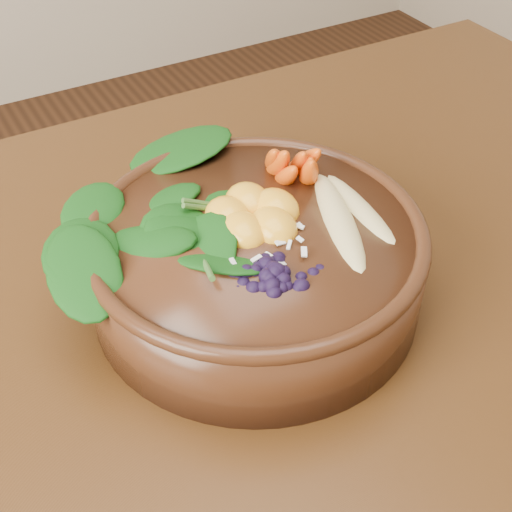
# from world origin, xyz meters

# --- Properties ---
(dining_table) EXTENTS (1.60, 0.90, 0.75)m
(dining_table) POSITION_xyz_m (0.00, 0.00, 0.66)
(dining_table) COLOR #331C0C
(dining_table) RESTS_ON ground
(stoneware_bowl) EXTENTS (0.36, 0.36, 0.08)m
(stoneware_bowl) POSITION_xyz_m (0.20, 0.06, 0.79)
(stoneware_bowl) COLOR #472614
(stoneware_bowl) RESTS_ON dining_table
(kale_heap) EXTENTS (0.23, 0.22, 0.04)m
(kale_heap) POSITION_xyz_m (0.17, 0.13, 0.85)
(kale_heap) COLOR #154D12
(kale_heap) RESTS_ON stoneware_bowl
(carrot_cluster) EXTENTS (0.07, 0.07, 0.08)m
(carrot_cluster) POSITION_xyz_m (0.27, 0.12, 0.87)
(carrot_cluster) COLOR #F35912
(carrot_cluster) RESTS_ON stoneware_bowl
(banana_halves) EXTENTS (0.08, 0.16, 0.03)m
(banana_halves) POSITION_xyz_m (0.28, 0.04, 0.84)
(banana_halves) COLOR #E0CC84
(banana_halves) RESTS_ON stoneware_bowl
(mandarin_cluster) EXTENTS (0.11, 0.11, 0.03)m
(mandarin_cluster) POSITION_xyz_m (0.20, 0.08, 0.84)
(mandarin_cluster) COLOR #FFAA21
(mandarin_cluster) RESTS_ON stoneware_bowl
(blueberry_pile) EXTENTS (0.16, 0.13, 0.04)m
(blueberry_pile) POSITION_xyz_m (0.18, 0.00, 0.85)
(blueberry_pile) COLOR black
(blueberry_pile) RESTS_ON stoneware_bowl
(coconut_flakes) EXTENTS (0.11, 0.09, 0.01)m
(coconut_flakes) POSITION_xyz_m (0.19, 0.04, 0.83)
(coconut_flakes) COLOR white
(coconut_flakes) RESTS_ON stoneware_bowl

